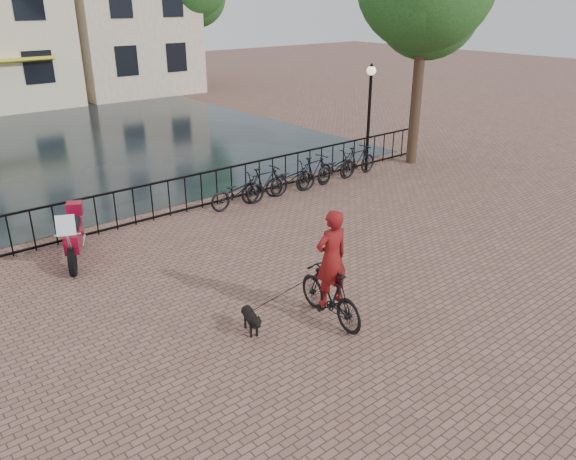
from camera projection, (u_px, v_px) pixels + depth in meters
ground at (401, 349)px, 9.43m from camera, size 100.00×100.00×0.00m
canal_water at (55, 149)px, 21.77m from camera, size 20.00×20.00×0.00m
railing at (169, 198)px, 14.94m from camera, size 20.00×0.05×1.02m
lamp_post at (370, 100)px, 18.15m from camera, size 0.30×0.30×3.45m
cyclist at (331, 273)px, 9.92m from camera, size 0.83×1.87×2.50m
dog at (251, 320)px, 9.82m from camera, size 0.44×0.76×0.49m
motorcycle at (73, 231)px, 12.33m from camera, size 1.26×2.01×1.42m
parked_bike_0 at (238, 192)px, 15.59m from camera, size 1.74×0.68×0.90m
parked_bike_1 at (265, 184)px, 16.12m from camera, size 1.67×0.49×1.00m
parked_bike_2 at (290, 179)px, 16.70m from camera, size 1.78×0.83×0.90m
parked_bike_3 at (314, 172)px, 17.24m from camera, size 1.71×0.69×1.00m
parked_bike_4 at (336, 168)px, 17.81m from camera, size 1.75×0.69×0.90m
parked_bike_5 at (357, 161)px, 18.35m from camera, size 1.68×0.54×1.00m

